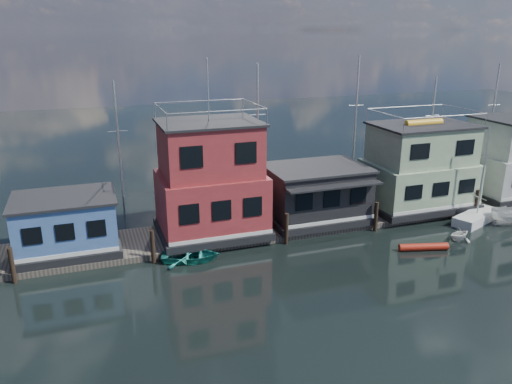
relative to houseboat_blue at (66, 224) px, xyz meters
name	(u,v)px	position (x,y,z in m)	size (l,w,h in m)	color
ground	(418,299)	(18.00, -12.00, -2.21)	(160.00, 160.00, 0.00)	black
dock	(321,220)	(18.00, 0.00, -2.01)	(48.00, 5.00, 0.40)	#595147
houseboat_blue	(66,224)	(0.00, 0.00, 0.00)	(6.40, 4.90, 3.66)	black
houseboat_red	(211,182)	(9.50, 0.00, 1.90)	(7.40, 5.90, 11.86)	black
houseboat_dark	(316,193)	(17.50, -0.02, 0.21)	(7.40, 6.10, 4.06)	black
houseboat_green	(419,168)	(26.50, 0.00, 1.34)	(8.40, 5.90, 7.03)	black
pilings	(335,222)	(17.67, -2.80, -1.11)	(42.28, 0.28, 2.20)	#2D2116
background_masts	(342,132)	(22.76, 6.00, 3.35)	(36.40, 0.16, 12.00)	silver
dinghy_teal	(191,255)	(7.26, -3.31, -1.82)	(2.64, 3.69, 0.77)	teal
dinghy_white	(459,233)	(25.64, -6.17, -1.72)	(1.59, 1.85, 0.97)	silver
red_kayak	(424,247)	(22.21, -6.80, -1.96)	(0.48, 0.48, 3.29)	#B02312
day_sailer	(477,217)	(29.28, -3.77, -1.78)	(4.90, 3.19, 7.34)	silver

